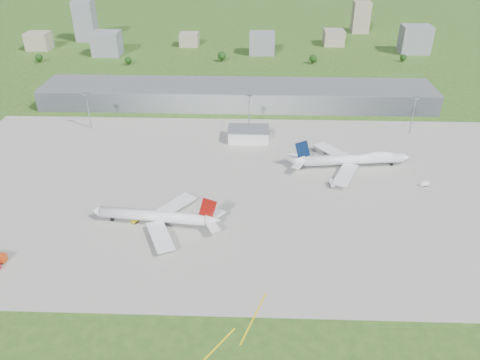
{
  "coord_description": "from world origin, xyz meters",
  "views": [
    {
      "loc": [
        14.06,
        -181.06,
        134.56
      ],
      "look_at": [
        6.73,
        32.2,
        9.0
      ],
      "focal_mm": 35.0,
      "sensor_mm": 36.0,
      "label": 1
    }
  ],
  "objects_px": {
    "airliner_red_twin": "(157,217)",
    "tug_yellow": "(135,221)",
    "van_white_far": "(424,184)",
    "airliner_blue_quad": "(353,159)",
    "van_white_near": "(332,183)"
  },
  "relations": [
    {
      "from": "airliner_red_twin",
      "to": "van_white_far",
      "type": "xyz_separation_m",
      "value": [
        141.16,
        41.42,
        -3.54
      ]
    },
    {
      "from": "airliner_red_twin",
      "to": "airliner_blue_quad",
      "type": "height_order",
      "value": "airliner_blue_quad"
    },
    {
      "from": "tug_yellow",
      "to": "van_white_far",
      "type": "bearing_deg",
      "value": -40.16
    },
    {
      "from": "van_white_near",
      "to": "airliner_red_twin",
      "type": "bearing_deg",
      "value": 104.04
    },
    {
      "from": "tug_yellow",
      "to": "airliner_red_twin",
      "type": "bearing_deg",
      "value": -61.35
    },
    {
      "from": "van_white_near",
      "to": "tug_yellow",
      "type": "bearing_deg",
      "value": 100.95
    },
    {
      "from": "airliner_blue_quad",
      "to": "van_white_far",
      "type": "distance_m",
      "value": 41.73
    },
    {
      "from": "van_white_far",
      "to": "tug_yellow",
      "type": "bearing_deg",
      "value": 174.7
    },
    {
      "from": "tug_yellow",
      "to": "van_white_far",
      "type": "relative_size",
      "value": 0.83
    },
    {
      "from": "airliner_red_twin",
      "to": "van_white_near",
      "type": "distance_m",
      "value": 98.4
    },
    {
      "from": "airliner_blue_quad",
      "to": "tug_yellow",
      "type": "bearing_deg",
      "value": -158.94
    },
    {
      "from": "airliner_red_twin",
      "to": "tug_yellow",
      "type": "xyz_separation_m",
      "value": [
        -11.43,
        1.29,
        -3.81
      ]
    },
    {
      "from": "airliner_red_twin",
      "to": "tug_yellow",
      "type": "distance_m",
      "value": 12.11
    },
    {
      "from": "airliner_blue_quad",
      "to": "tug_yellow",
      "type": "xyz_separation_m",
      "value": [
        -116.43,
        -60.59,
        -4.26
      ]
    },
    {
      "from": "tug_yellow",
      "to": "van_white_near",
      "type": "bearing_deg",
      "value": -33.85
    }
  ]
}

